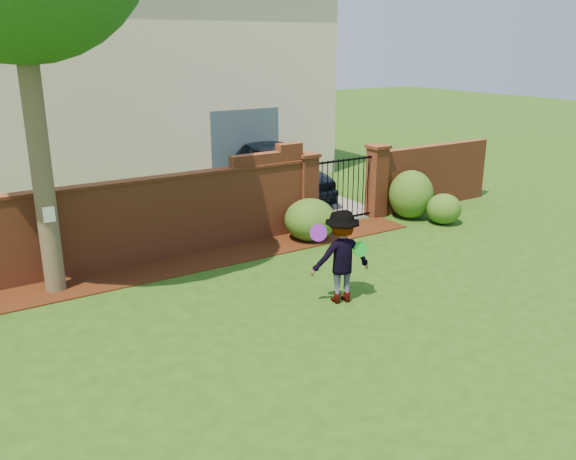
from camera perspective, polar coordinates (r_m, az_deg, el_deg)
ground at (r=10.27m, az=3.32°, el=-7.79°), size 80.00×80.00×0.01m
mulch_bed at (r=12.52m, az=-9.27°, el=-3.14°), size 11.10×1.08×0.03m
brick_wall at (r=12.48m, az=-15.15°, el=0.82°), size 8.70×0.31×2.16m
brick_wall_return at (r=17.05m, az=13.55°, el=5.05°), size 4.00×0.25×1.70m
pillar_left at (r=14.35m, az=1.79°, el=3.68°), size 0.50×0.50×1.88m
pillar_right at (r=15.67m, az=8.46°, el=4.68°), size 0.50×0.50×1.88m
iron_gate at (r=15.01m, az=5.26°, el=3.83°), size 1.78×0.03×1.60m
driveway at (r=18.43m, az=-2.46°, el=3.73°), size 3.20×8.00×0.01m
house at (r=20.57m, az=-14.63°, el=13.53°), size 12.40×6.40×6.30m
car at (r=17.43m, az=-0.56°, el=5.66°), size 2.52×4.95×1.62m
paper_notice at (r=11.23m, az=-21.82°, el=1.38°), size 0.20×0.01×0.28m
shrub_left at (r=13.72m, az=2.14°, el=0.99°), size 1.19×1.19×0.97m
shrub_middle at (r=15.75m, az=11.64°, el=3.34°), size 1.14×1.14×1.25m
shrub_right at (r=15.50m, az=14.64°, el=1.96°), size 0.86×0.86×0.77m
man at (r=10.36m, az=5.15°, el=-2.60°), size 1.19×0.87×1.66m
frisbee_purple at (r=10.03m, az=2.91°, el=-0.26°), size 0.31×0.20×0.30m
frisbee_green at (r=10.33m, az=6.93°, el=-1.82°), size 0.28×0.09×0.28m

